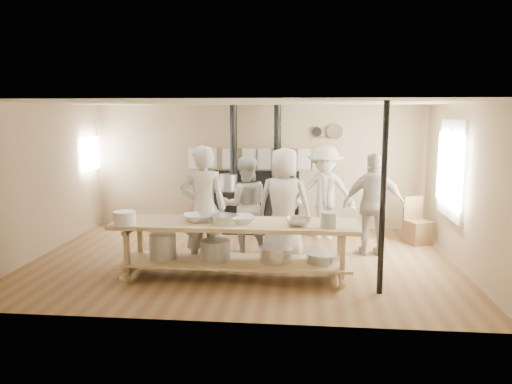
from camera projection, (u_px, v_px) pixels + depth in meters
The scene contains 24 objects.
ground at pixel (243, 260), 8.35m from camera, with size 7.00×7.00×0.00m, color brown.
room_shell at pixel (242, 164), 8.09m from camera, with size 7.00×7.00×7.00m.
window_right at pixel (452, 169), 8.37m from camera, with size 0.09×1.50×1.65m.
left_opening at pixel (90, 154), 10.39m from camera, with size 0.00×0.90×0.90m.
stove at pixel (255, 206), 10.35m from camera, with size 1.90×0.75×2.60m.
towel_rail at pixel (257, 156), 10.46m from camera, with size 3.00×0.04×0.47m.
back_wall_shelf at pixel (327, 134), 10.28m from camera, with size 0.63×0.14×0.32m.
prep_table at pixel (235, 244), 7.38m from camera, with size 3.60×0.90×0.85m.
support_post at pixel (383, 200), 6.62m from camera, with size 0.08×0.08×2.60m, color black.
cook_far_left at pixel (203, 208), 7.70m from camera, with size 0.71×0.47×1.96m, color #B4AC9F.
cook_left at pixel (245, 205), 8.65m from camera, with size 0.83×0.65×1.71m, color #B4AC9F.
cook_center at pixel (284, 204), 8.33m from camera, with size 0.92×0.60×1.88m, color #B4AC9F.
cook_right at pixel (374, 204), 8.54m from camera, with size 1.04×0.43×1.77m, color #B4AC9F.
cook_by_window at pixel (325, 193), 9.63m from camera, with size 1.18×0.68×1.82m, color #B4AC9F.
chair at pixel (417, 230), 9.38m from camera, with size 0.54×0.54×0.88m.
bowl_white_a at pixel (198, 218), 7.39m from camera, with size 0.44×0.44×0.11m, color white.
bowl_steel_a at pixel (216, 214), 7.68m from camera, with size 0.29×0.29×0.09m, color silver.
bowl_white_b at pixel (240, 219), 7.27m from camera, with size 0.43×0.43×0.11m, color white.
bowl_steel_b at pixel (298, 222), 7.10m from camera, with size 0.36×0.36×0.11m, color silver.
roasting_pan at pixel (210, 214), 7.69m from camera, with size 0.39×0.26×0.09m, color #B2B2B7.
mixing_bowl_large at pixel (225, 219), 7.21m from camera, with size 0.41×0.41×0.13m, color silver.
bucket_galv at pixel (329, 220), 6.96m from camera, with size 0.24×0.24×0.22m, color gray.
deep_bowl_enamel at pixel (125, 218), 7.14m from camera, with size 0.31×0.31×0.20m, color white.
pitcher at pixel (200, 209), 7.69m from camera, with size 0.15×0.15×0.23m, color white.
Camera 1 is at (1.00, -8.00, 2.44)m, focal length 35.00 mm.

